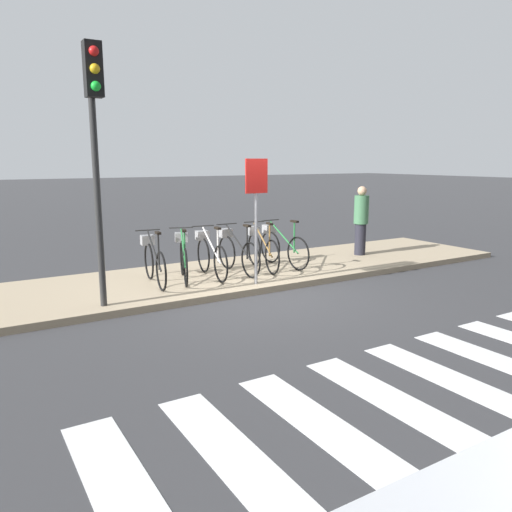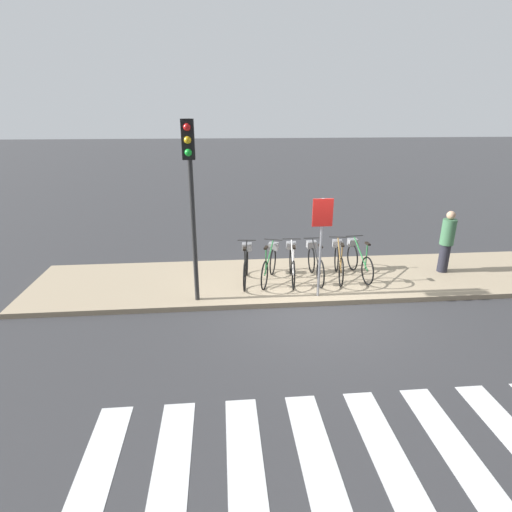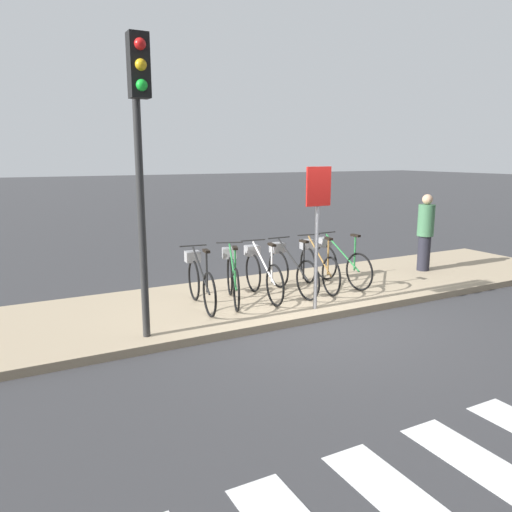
% 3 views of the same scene
% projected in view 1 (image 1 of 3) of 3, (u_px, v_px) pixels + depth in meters
% --- Properties ---
extents(ground_plane, '(120.00, 120.00, 0.00)m').
position_uv_depth(ground_plane, '(258.00, 295.00, 8.80)').
color(ground_plane, '#38383A').
extents(sidewalk, '(13.35, 2.80, 0.12)m').
position_uv_depth(sidewalk, '(221.00, 276.00, 9.96)').
color(sidewalk, tan).
rests_on(sidewalk, ground_plane).
extents(parked_bicycle_0, '(0.46, 1.65, 1.02)m').
position_uv_depth(parked_bicycle_0, '(153.00, 260.00, 9.04)').
color(parked_bicycle_0, black).
rests_on(parked_bicycle_0, sidewalk).
extents(parked_bicycle_1, '(0.66, 1.57, 1.02)m').
position_uv_depth(parked_bicycle_1, '(183.00, 256.00, 9.35)').
color(parked_bicycle_1, black).
rests_on(parked_bicycle_1, sidewalk).
extents(parked_bicycle_2, '(0.46, 1.65, 1.02)m').
position_uv_depth(parked_bicycle_2, '(210.00, 254.00, 9.63)').
color(parked_bicycle_2, black).
rests_on(parked_bicycle_2, sidewalk).
extents(parked_bicycle_3, '(0.46, 1.65, 1.02)m').
position_uv_depth(parked_bicycle_3, '(236.00, 251.00, 9.95)').
color(parked_bicycle_3, black).
rests_on(parked_bicycle_3, sidewalk).
extents(parked_bicycle_4, '(0.46, 1.64, 1.02)m').
position_uv_depth(parked_bicycle_4, '(261.00, 248.00, 10.28)').
color(parked_bicycle_4, black).
rests_on(parked_bicycle_4, sidewalk).
extents(parked_bicycle_5, '(0.46, 1.65, 1.02)m').
position_uv_depth(parked_bicycle_5, '(281.00, 245.00, 10.60)').
color(parked_bicycle_5, black).
rests_on(parked_bicycle_5, sidewalk).
extents(pedestrian, '(0.34, 0.34, 1.62)m').
position_uv_depth(pedestrian, '(361.00, 219.00, 11.75)').
color(pedestrian, '#23232D').
rests_on(pedestrian, sidewalk).
extents(traffic_light, '(0.24, 0.40, 3.84)m').
position_uv_depth(traffic_light, '(95.00, 123.00, 7.14)').
color(traffic_light, '#2D2D2D').
rests_on(traffic_light, sidewalk).
extents(sign_post, '(0.44, 0.07, 2.25)m').
position_uv_depth(sign_post, '(256.00, 200.00, 8.80)').
color(sign_post, '#99999E').
rests_on(sign_post, sidewalk).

